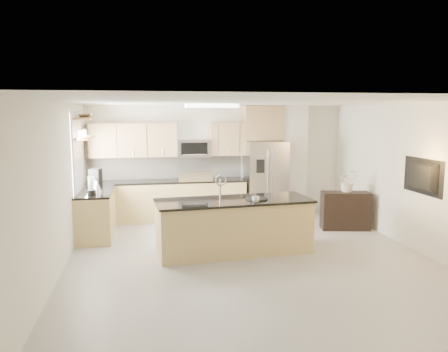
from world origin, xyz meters
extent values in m
plane|color=#9F9D97|center=(0.00, 0.00, 0.00)|extent=(6.50, 6.50, 0.00)
cube|color=white|center=(0.00, 0.00, 2.60)|extent=(6.00, 6.50, 0.02)
cube|color=silver|center=(0.00, 3.25, 1.30)|extent=(6.00, 0.02, 2.60)
cube|color=silver|center=(0.00, -3.25, 1.30)|extent=(6.00, 0.02, 2.60)
cube|color=silver|center=(-3.00, 0.00, 1.30)|extent=(0.02, 6.50, 2.60)
cube|color=silver|center=(3.00, 0.00, 1.30)|extent=(0.02, 6.50, 2.60)
cube|color=#D4BD75|center=(-1.23, 2.92, 0.44)|extent=(3.55, 0.65, 0.88)
cube|color=black|center=(-1.23, 2.92, 0.90)|extent=(3.55, 0.66, 0.04)
cube|color=beige|center=(-1.23, 3.24, 1.18)|extent=(3.55, 0.02, 0.52)
cube|color=#D4BD75|center=(-2.67, 1.85, 0.44)|extent=(0.65, 1.50, 0.88)
cube|color=black|center=(-2.67, 1.85, 0.90)|extent=(0.66, 1.50, 0.04)
cube|color=black|center=(-0.60, 2.92, 0.45)|extent=(0.76, 0.64, 0.90)
cube|color=black|center=(-0.60, 2.92, 0.92)|extent=(0.76, 0.62, 0.03)
cube|color=#A5A5A8|center=(-0.60, 2.62, 1.03)|extent=(0.76, 0.04, 0.22)
cube|color=tan|center=(-1.94, 3.08, 1.83)|extent=(1.92, 0.33, 0.75)
cube|color=tan|center=(0.19, 3.08, 1.83)|extent=(0.82, 0.33, 0.75)
cube|color=#A5A5A8|center=(-0.60, 3.05, 1.63)|extent=(0.76, 0.40, 0.40)
cube|color=black|center=(-0.60, 2.85, 1.63)|extent=(0.60, 0.02, 0.28)
cube|color=#A5A5A8|center=(1.06, 2.88, 0.89)|extent=(0.92, 0.75, 1.78)
cube|color=gray|center=(1.06, 2.50, 0.89)|extent=(0.02, 0.01, 1.69)
cube|color=black|center=(0.84, 2.48, 1.25)|extent=(0.18, 0.03, 0.30)
cube|color=silver|center=(1.82, 3.10, 1.30)|extent=(0.60, 0.30, 2.60)
cube|color=white|center=(-2.98, 1.85, 1.65)|extent=(0.03, 1.05, 1.55)
cube|color=white|center=(-2.97, 1.85, 1.65)|extent=(0.03, 1.15, 1.65)
cube|color=olive|center=(-2.85, 1.95, 1.95)|extent=(0.30, 1.20, 0.04)
cube|color=olive|center=(-2.85, 1.95, 2.32)|extent=(0.30, 1.20, 0.04)
cube|color=white|center=(-0.40, 1.60, 2.56)|extent=(1.00, 0.50, 0.06)
cube|color=#D4BD75|center=(-0.19, 0.41, 0.45)|extent=(2.71, 1.12, 0.90)
cube|color=black|center=(-0.19, 0.41, 0.92)|extent=(2.78, 1.19, 0.04)
cube|color=black|center=(-0.40, 0.41, 0.90)|extent=(0.56, 0.41, 0.01)
cylinder|color=#A5A5A8|center=(-0.40, 0.64, 1.11)|extent=(0.03, 0.03, 0.34)
torus|color=#A5A5A8|center=(-0.40, 0.58, 1.26)|extent=(0.21, 0.03, 0.21)
cube|color=black|center=(2.42, 1.48, 0.40)|extent=(1.05, 0.60, 0.79)
imported|color=white|center=(0.12, 0.13, 0.99)|extent=(0.13, 0.13, 0.10)
cylinder|color=black|center=(0.20, 0.36, 0.95)|extent=(0.50, 0.50, 0.02)
cylinder|color=black|center=(-2.67, 1.31, 0.97)|extent=(0.15, 0.15, 0.11)
cylinder|color=silver|center=(-2.67, 1.31, 1.15)|extent=(0.11, 0.11, 0.25)
cone|color=#A5A5A8|center=(-2.62, 1.69, 1.04)|extent=(0.21, 0.21, 0.24)
cylinder|color=black|center=(-2.62, 1.69, 1.17)|extent=(0.04, 0.04, 0.04)
cube|color=black|center=(-2.69, 2.22, 1.11)|extent=(0.26, 0.29, 0.38)
cylinder|color=#A5A5A8|center=(-2.69, 2.15, 1.02)|extent=(0.12, 0.12, 0.14)
imported|color=#A5A5A8|center=(-2.85, 2.27, 2.39)|extent=(0.42, 0.42, 0.10)
imported|color=silver|center=(2.46, 1.51, 1.14)|extent=(0.67, 0.59, 0.70)
imported|color=black|center=(2.91, -0.20, 1.35)|extent=(0.14, 1.08, 0.62)
camera|label=1|loc=(-1.70, -6.87, 2.42)|focal=35.00mm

